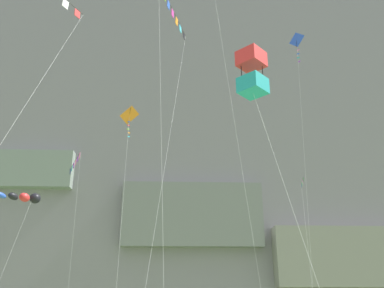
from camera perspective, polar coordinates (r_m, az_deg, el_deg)
name	(u,v)px	position (r m, az deg, el deg)	size (l,w,h in m)	color
cliff_face	(190,94)	(73.20, -0.31, 6.91)	(180.00, 25.71, 75.48)	gray
kite_banner_mid_center	(75,167)	(46.66, -15.84, -3.09)	(3.01, 7.14, 17.96)	black
kite_banner_upper_right	(174,27)	(31.45, -2.51, 15.75)	(2.52, 8.02, 23.65)	black
kite_diamond_low_left	(297,46)	(47.04, 14.24, 12.94)	(2.61, 4.17, 31.24)	blue
kite_box_high_right	(252,73)	(18.57, 8.25, 9.67)	(3.02, 3.04, 14.07)	red
kite_diamond_mid_left	(129,123)	(37.69, -8.67, 2.90)	(1.78, 4.70, 20.33)	orange
kite_windsock_low_center	(25,198)	(39.95, -21.93, -6.84)	(2.79, 6.26, 12.96)	black
kite_banner_far_left	(304,202)	(41.10, 15.17, -7.66)	(1.75, 5.87, 14.68)	black
kite_banner_front_field	(46,9)	(23.37, -19.38, 17.10)	(3.34, 7.89, 19.08)	black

